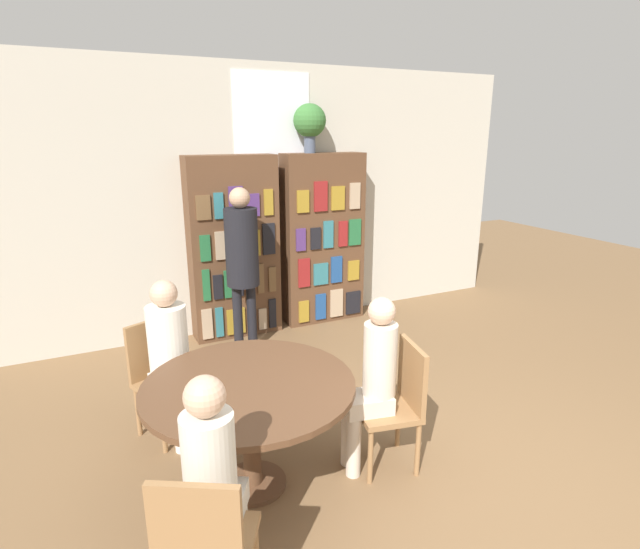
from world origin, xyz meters
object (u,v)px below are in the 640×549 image
(flower_vase, at_px, (310,122))
(seated_reader_back, at_px, (213,477))
(bookshelf_left, at_px, (234,248))
(chair_left_side, at_px, (161,372))
(seated_reader_left, at_px, (172,351))
(librarian_standing, at_px, (242,253))
(chair_near_camera, at_px, (205,544))
(bookshelf_right, at_px, (323,239))
(reading_table, at_px, (250,398))
(seated_reader_right, at_px, (372,377))
(chair_far_side, at_px, (397,399))

(flower_vase, relative_size, seated_reader_back, 0.43)
(bookshelf_left, relative_size, flower_vase, 3.76)
(chair_left_side, height_order, seated_reader_left, seated_reader_left)
(seated_reader_left, bearing_deg, librarian_standing, -150.24)
(seated_reader_left, xyz_separation_m, librarian_standing, (0.95, 1.33, 0.35))
(chair_left_side, relative_size, seated_reader_left, 0.71)
(seated_reader_back, bearing_deg, chair_near_camera, -90.00)
(bookshelf_left, bearing_deg, bookshelf_right, 0.01)
(bookshelf_right, distance_m, seated_reader_back, 3.97)
(flower_vase, bearing_deg, reading_table, -121.83)
(bookshelf_right, height_order, flower_vase, flower_vase)
(bookshelf_left, distance_m, seated_reader_right, 2.77)
(reading_table, distance_m, seated_reader_right, 0.82)
(chair_near_camera, xyz_separation_m, librarian_standing, (1.11, 2.96, 0.58))
(chair_left_side, bearing_deg, bookshelf_right, -167.22)
(chair_far_side, height_order, seated_reader_back, seated_reader_back)
(bookshelf_right, height_order, librarian_standing, bookshelf_right)
(seated_reader_back, bearing_deg, chair_far_side, 49.86)
(chair_far_side, xyz_separation_m, seated_reader_left, (-1.33, 0.96, 0.23))
(bookshelf_right, relative_size, seated_reader_left, 1.61)
(flower_vase, bearing_deg, bookshelf_left, -179.71)
(seated_reader_left, bearing_deg, chair_far_side, 119.78)
(bookshelf_left, relative_size, reading_table, 1.52)
(bookshelf_left, height_order, chair_near_camera, bookshelf_left)
(chair_near_camera, height_order, seated_reader_back, seated_reader_back)
(flower_vase, bearing_deg, seated_reader_back, -121.34)
(chair_left_side, relative_size, chair_far_side, 1.00)
(seated_reader_right, relative_size, librarian_standing, 0.72)
(reading_table, xyz_separation_m, librarian_standing, (0.61, 2.08, 0.43))
(bookshelf_left, height_order, seated_reader_back, bookshelf_left)
(seated_reader_left, relative_size, seated_reader_back, 1.01)
(flower_vase, distance_m, chair_near_camera, 4.47)
(bookshelf_right, bearing_deg, seated_reader_left, -139.23)
(flower_vase, relative_size, seated_reader_left, 0.43)
(chair_near_camera, relative_size, seated_reader_back, 0.71)
(chair_near_camera, distance_m, seated_reader_right, 1.50)
(bookshelf_left, relative_size, seated_reader_left, 1.61)
(librarian_standing, bearing_deg, seated_reader_right, -85.07)
(flower_vase, xyz_separation_m, chair_far_side, (-0.62, -2.79, -1.87))
(flower_vase, bearing_deg, chair_left_side, -140.45)
(reading_table, relative_size, chair_far_side, 1.50)
(bookshelf_right, distance_m, chair_far_side, 2.94)
(chair_left_side, bearing_deg, flower_vase, -164.93)
(flower_vase, relative_size, librarian_standing, 0.31)
(chair_near_camera, height_order, librarian_standing, librarian_standing)
(bookshelf_left, relative_size, chair_far_side, 2.27)
(reading_table, xyz_separation_m, seated_reader_right, (0.80, -0.16, 0.04))
(librarian_standing, bearing_deg, reading_table, -106.31)
(chair_near_camera, height_order, chair_left_side, same)
(reading_table, bearing_deg, seated_reader_right, -11.51)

